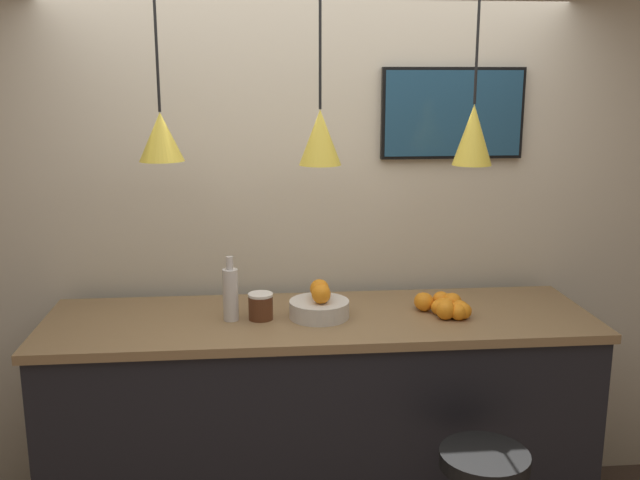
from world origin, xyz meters
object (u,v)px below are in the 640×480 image
spread_jar (261,306)px  mounted_tv (453,113)px  juice_bottle (231,293)px  fruit_bowl (320,305)px

spread_jar → mounted_tv: (0.96, 0.44, 0.81)m
juice_bottle → fruit_bowl: bearing=0.0°
juice_bottle → mounted_tv: size_ratio=0.41×
spread_jar → mounted_tv: size_ratio=0.17×
juice_bottle → mounted_tv: 1.39m
fruit_bowl → spread_jar: fruit_bowl is taller
fruit_bowl → mounted_tv: (0.69, 0.44, 0.82)m
fruit_bowl → spread_jar: 0.26m
fruit_bowl → juice_bottle: size_ratio=0.93×
spread_jar → fruit_bowl: bearing=0.0°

